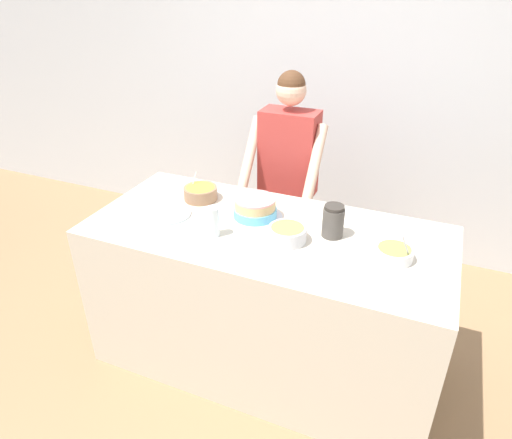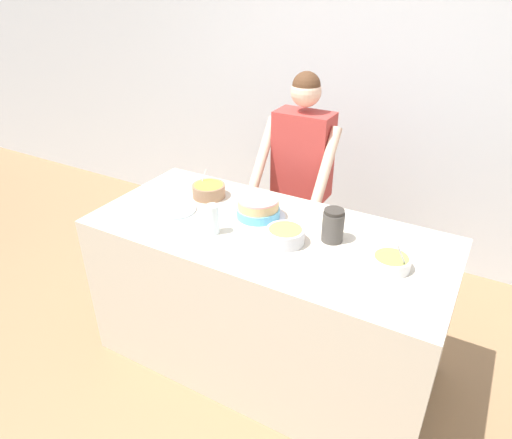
% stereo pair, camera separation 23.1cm
% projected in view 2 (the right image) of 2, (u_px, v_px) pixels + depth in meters
% --- Properties ---
extents(ground_plane, '(14.00, 14.00, 0.00)m').
position_uv_depth(ground_plane, '(228.00, 407.00, 2.47)').
color(ground_plane, '#93704C').
extents(wall_back, '(10.00, 0.05, 2.60)m').
position_uv_depth(wall_back, '(368.00, 90.00, 3.36)').
color(wall_back, silver).
rests_on(wall_back, ground_plane).
extents(counter, '(1.88, 0.85, 0.90)m').
position_uv_depth(counter, '(266.00, 298.00, 2.58)').
color(counter, beige).
rests_on(counter, ground_plane).
extents(person_baker, '(0.50, 0.43, 1.56)m').
position_uv_depth(person_baker, '(301.00, 169.00, 2.98)').
color(person_baker, '#2D2D38').
rests_on(person_baker, ground_plane).
extents(cake, '(0.30, 0.30, 0.12)m').
position_uv_depth(cake, '(258.00, 209.00, 2.45)').
color(cake, silver).
rests_on(cake, counter).
extents(frosting_bowl_orange, '(0.19, 0.19, 0.15)m').
position_uv_depth(frosting_bowl_orange, '(209.00, 190.00, 2.68)').
color(frosting_bowl_orange, '#936B4C').
rests_on(frosting_bowl_orange, counter).
extents(frosting_bowl_yellow, '(0.19, 0.19, 0.08)m').
position_uv_depth(frosting_bowl_yellow, '(285.00, 235.00, 2.23)').
color(frosting_bowl_yellow, silver).
rests_on(frosting_bowl_yellow, counter).
extents(frosting_bowl_olive, '(0.18, 0.18, 0.17)m').
position_uv_depth(frosting_bowl_olive, '(391.00, 262.00, 2.05)').
color(frosting_bowl_olive, white).
rests_on(frosting_bowl_olive, counter).
extents(drinking_glass, '(0.06, 0.06, 0.16)m').
position_uv_depth(drinking_glass, '(213.00, 219.00, 2.30)').
color(drinking_glass, silver).
rests_on(drinking_glass, counter).
extents(ceramic_plate, '(0.24, 0.24, 0.01)m').
position_uv_depth(ceramic_plate, '(174.00, 209.00, 2.55)').
color(ceramic_plate, silver).
rests_on(ceramic_plate, counter).
extents(stoneware_jar, '(0.11, 0.11, 0.17)m').
position_uv_depth(stoneware_jar, '(333.00, 225.00, 2.23)').
color(stoneware_jar, '#4C4742').
rests_on(stoneware_jar, counter).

